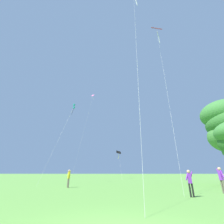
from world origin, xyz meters
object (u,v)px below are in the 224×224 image
(kite_black_large, at_px, (119,154))
(person_with_spool, at_px, (69,177))
(person_in_blue_jacket, at_px, (190,180))
(kite_pink_low, at_px, (92,101))
(kite_teal_box, at_px, (73,108))
(person_near_tree, at_px, (221,177))
(kite_red_high, at_px, (157,32))

(kite_black_large, relative_size, person_with_spool, 4.44)
(person_with_spool, height_order, person_in_blue_jacket, person_with_spool)
(kite_pink_low, xyz_separation_m, kite_teal_box, (1.16, -23.29, -12.32))
(kite_black_large, distance_m, person_in_blue_jacket, 28.81)
(person_with_spool, xyz_separation_m, person_in_blue_jacket, (9.71, -6.18, -0.08))
(person_near_tree, bearing_deg, kite_pink_low, 115.24)
(kite_pink_low, bearing_deg, person_near_tree, -64.76)
(kite_red_high, distance_m, kite_black_large, 27.41)
(person_in_blue_jacket, bearing_deg, kite_red_high, 74.47)
(person_with_spool, bearing_deg, kite_black_large, 76.57)
(person_with_spool, distance_m, person_in_blue_jacket, 11.51)
(kite_red_high, height_order, kite_teal_box, kite_red_high)
(kite_red_high, distance_m, kite_teal_box, 20.76)
(person_near_tree, distance_m, person_in_blue_jacket, 3.66)
(person_with_spool, height_order, person_near_tree, person_near_tree)
(kite_black_large, bearing_deg, kite_teal_box, -118.63)
(person_with_spool, bearing_deg, kite_pink_low, 96.91)
(kite_red_high, relative_size, person_in_blue_jacket, 17.51)
(kite_red_high, xyz_separation_m, person_with_spool, (-12.74, -4.74, -24.72))
(kite_red_high, xyz_separation_m, kite_black_large, (-7.52, 17.14, -20.02))
(kite_black_large, bearing_deg, person_in_blue_jacket, -80.92)
(kite_pink_low, bearing_deg, person_with_spool, -83.09)
(kite_red_high, relative_size, person_with_spool, 16.20)
(kite_pink_low, xyz_separation_m, person_in_blue_jacket, (13.45, -37.05, -23.40))
(kite_pink_low, distance_m, person_with_spool, 38.87)
(kite_black_large, relative_size, person_near_tree, 4.20)
(kite_black_large, relative_size, person_in_blue_jacket, 4.79)
(kite_teal_box, height_order, person_with_spool, kite_teal_box)
(kite_teal_box, bearing_deg, person_in_blue_jacket, -48.24)
(kite_pink_low, bearing_deg, kite_black_large, -45.10)
(kite_pink_low, height_order, kite_red_high, kite_red_high)
(kite_red_high, relative_size, kite_black_large, 3.65)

